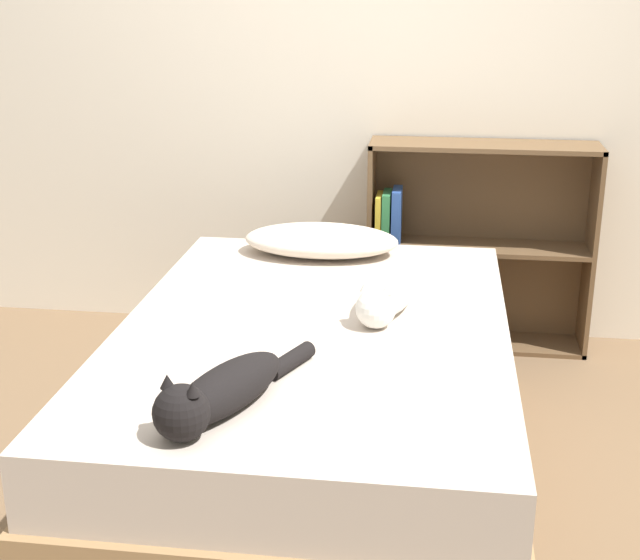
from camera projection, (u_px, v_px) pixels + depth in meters
name	position (u px, v px, depth m)	size (l,w,h in m)	color
ground_plane	(314.00, 477.00, 3.00)	(8.00, 8.00, 0.00)	brown
wall_back	(359.00, 58.00, 3.90)	(8.00, 0.06, 2.50)	silver
bed	(314.00, 404.00, 2.91)	(1.26, 1.85, 0.56)	#99754C
pillow	(321.00, 240.00, 3.49)	(0.60, 0.33, 0.11)	beige
cat_light	(389.00, 293.00, 2.91)	(0.24, 0.59, 0.15)	white
cat_dark	(219.00, 393.00, 2.22)	(0.32, 0.59, 0.16)	black
bookshelf	(471.00, 241.00, 3.97)	(0.98, 0.26, 0.92)	brown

